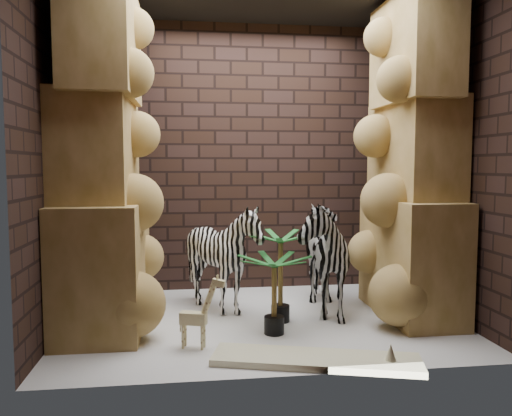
{
  "coord_description": "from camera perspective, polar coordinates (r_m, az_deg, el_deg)",
  "views": [
    {
      "loc": [
        -0.65,
        -4.47,
        1.41
      ],
      "look_at": [
        -0.04,
        0.15,
        1.02
      ],
      "focal_mm": 35.33,
      "sensor_mm": 36.0,
      "label": 1
    }
  ],
  "objects": [
    {
      "name": "zebra_right",
      "position": [
        4.9,
        6.78,
        -4.19
      ],
      "size": [
        0.62,
        1.12,
        1.3
      ],
      "primitive_type": "imported",
      "rotation": [
        0.0,
        0.0,
        -0.03
      ],
      "color": "white",
      "rests_on": "floor"
    },
    {
      "name": "surfboard",
      "position": [
        3.8,
        6.79,
        -16.68
      ],
      "size": [
        1.53,
        0.76,
        0.05
      ],
      "primitive_type": "cube",
      "rotation": [
        0.0,
        0.0,
        -0.28
      ],
      "color": "beige",
      "rests_on": "floor"
    },
    {
      "name": "wall_back",
      "position": [
        5.76,
        -1.03,
        5.66
      ],
      "size": [
        3.5,
        0.0,
        3.5
      ],
      "primitive_type": "plane",
      "rotation": [
        1.57,
        0.0,
        0.0
      ],
      "color": "black",
      "rests_on": "ground"
    },
    {
      "name": "palm_back",
      "position": [
        4.28,
        2.07,
        -9.71
      ],
      "size": [
        0.36,
        0.36,
        0.68
      ],
      "primitive_type": null,
      "color": "#1C5C2D",
      "rests_on": "floor"
    },
    {
      "name": "wall_left",
      "position": [
        4.61,
        -21.43,
        5.54
      ],
      "size": [
        0.0,
        3.0,
        3.0
      ],
      "primitive_type": "plane",
      "rotation": [
        1.57,
        0.0,
        1.57
      ],
      "color": "black",
      "rests_on": "ground"
    },
    {
      "name": "wall_right",
      "position": [
        5.08,
        20.8,
        5.46
      ],
      "size": [
        0.0,
        3.0,
        3.0
      ],
      "primitive_type": "plane",
      "rotation": [
        1.57,
        0.0,
        -1.57
      ],
      "color": "black",
      "rests_on": "ground"
    },
    {
      "name": "rock_pillar_right",
      "position": [
        4.93,
        17.4,
        5.58
      ],
      "size": [
        0.58,
        1.25,
        3.0
      ],
      "primitive_type": null,
      "color": "tan",
      "rests_on": "floor"
    },
    {
      "name": "palm_front",
      "position": [
        4.6,
        2.79,
        -7.71
      ],
      "size": [
        0.36,
        0.36,
        0.84
      ],
      "primitive_type": null,
      "color": "#1C5C2D",
      "rests_on": "floor"
    },
    {
      "name": "wall_front",
      "position": [
        3.29,
        3.89,
        6.29
      ],
      "size": [
        3.5,
        0.0,
        3.5
      ],
      "primitive_type": "plane",
      "rotation": [
        -1.57,
        0.0,
        0.0
      ],
      "color": "black",
      "rests_on": "ground"
    },
    {
      "name": "zebra_left",
      "position": [
        4.88,
        -3.73,
        -6.22
      ],
      "size": [
        1.06,
        1.22,
        0.97
      ],
      "primitive_type": "imported",
      "rotation": [
        0.0,
        0.0,
        -0.21
      ],
      "color": "white",
      "rests_on": "floor"
    },
    {
      "name": "floor",
      "position": [
        4.74,
        0.73,
        -12.57
      ],
      "size": [
        3.5,
        3.5,
        0.0
      ],
      "primitive_type": "plane",
      "color": "silver",
      "rests_on": "ground"
    },
    {
      "name": "rock_pillar_left",
      "position": [
        4.54,
        -17.12,
        5.68
      ],
      "size": [
        0.68,
        1.3,
        3.0
      ],
      "primitive_type": null,
      "color": "tan",
      "rests_on": "floor"
    },
    {
      "name": "giraffe_toy",
      "position": [
        4.0,
        -7.12,
        -11.41
      ],
      "size": [
        0.32,
        0.19,
        0.6
      ],
      "primitive_type": null,
      "rotation": [
        0.0,
        0.0,
        -0.32
      ],
      "color": "beige",
      "rests_on": "floor"
    }
  ]
}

